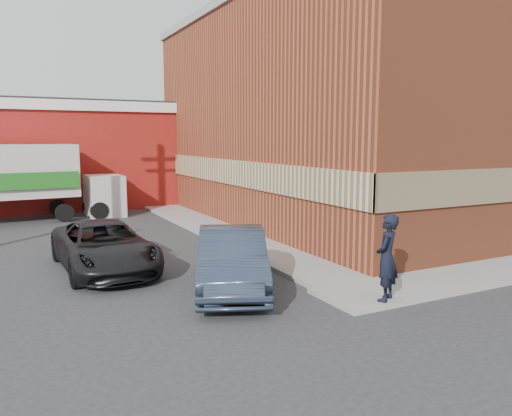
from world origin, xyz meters
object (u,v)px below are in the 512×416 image
warehouse (19,154)px  suv_a (104,246)px  box_truck (29,177)px  sedan (232,260)px  man (387,258)px  brick_building (367,116)px

warehouse → suv_a: warehouse is taller
box_truck → warehouse: bearing=88.9°
suv_a → box_truck: bearing=95.5°
warehouse → sedan: 19.48m
box_truck → man: bearing=-71.0°
sedan → brick_building: bearing=59.9°
brick_building → suv_a: 14.32m
sedan → box_truck: size_ratio=0.65×
brick_building → sedan: size_ratio=4.04×
brick_building → warehouse: 18.30m
warehouse → box_truck: (0.18, -5.69, -0.85)m
brick_building → suv_a: bearing=-160.1°
brick_building → man: brick_building is taller
warehouse → man: (6.55, -21.55, -1.73)m
box_truck → brick_building: bearing=-23.2°
brick_building → warehouse: bearing=142.8°
brick_building → man: (-7.95, -10.55, -3.60)m
brick_building → sedan: (-10.49, -7.94, -3.94)m
man → sedan: 3.65m
brick_building → sedan: 13.73m
warehouse → sedan: warehouse is taller
warehouse → box_truck: size_ratio=2.33×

